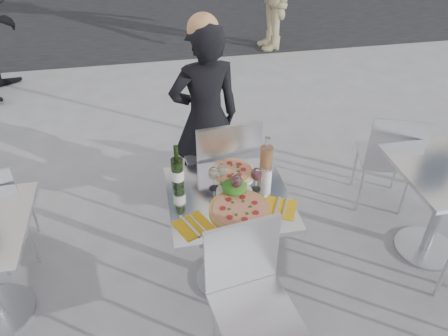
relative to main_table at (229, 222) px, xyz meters
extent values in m
plane|color=slate|center=(0.00, 0.00, -0.54)|extent=(80.00, 80.00, 0.00)
cube|color=black|center=(0.00, 6.50, -0.54)|extent=(24.00, 5.00, 0.00)
cylinder|color=#B7BABF|center=(0.00, 0.00, -0.53)|extent=(0.44, 0.44, 0.02)
cylinder|color=#B7BABF|center=(0.00, 0.00, -0.17)|extent=(0.07, 0.07, 0.72)
cube|color=silver|center=(0.00, 0.00, 0.20)|extent=(0.72, 0.72, 0.03)
cylinder|color=#B7BABF|center=(-1.50, 0.00, -0.53)|extent=(0.44, 0.44, 0.02)
cylinder|color=#B7BABF|center=(1.50, 0.00, -0.53)|extent=(0.44, 0.44, 0.02)
cylinder|color=#B7BABF|center=(1.50, 0.00, -0.17)|extent=(0.07, 0.07, 0.72)
cylinder|color=silver|center=(0.23, 0.85, -0.30)|extent=(0.03, 0.03, 0.48)
cylinder|color=silver|center=(-0.15, 0.81, -0.30)|extent=(0.03, 0.03, 0.48)
cylinder|color=silver|center=(0.27, 0.47, -0.30)|extent=(0.03, 0.03, 0.48)
cylinder|color=silver|center=(-0.11, 0.42, -0.30)|extent=(0.03, 0.03, 0.48)
cube|color=silver|center=(0.06, 0.64, -0.05)|extent=(0.49, 0.49, 0.03)
cube|color=silver|center=(0.09, 0.41, 0.21)|extent=(0.45, 0.07, 0.48)
cylinder|color=silver|center=(-0.19, -0.48, -0.32)|extent=(0.02, 0.02, 0.45)
cylinder|color=silver|center=(0.17, -0.42, -0.32)|extent=(0.02, 0.02, 0.45)
cube|color=silver|center=(0.02, -0.63, -0.08)|extent=(0.48, 0.48, 0.02)
cube|color=silver|center=(-0.01, -0.42, 0.16)|extent=(0.42, 0.09, 0.45)
cylinder|color=silver|center=(-1.36, 0.74, -0.33)|extent=(0.02, 0.02, 0.41)
cylinder|color=silver|center=(-1.31, 0.42, -0.33)|extent=(0.02, 0.02, 0.41)
cylinder|color=silver|center=(1.61, 0.73, -0.32)|extent=(0.02, 0.02, 0.43)
cylinder|color=silver|center=(1.29, 0.83, -0.32)|extent=(0.02, 0.02, 0.43)
cylinder|color=silver|center=(1.51, 0.40, -0.32)|extent=(0.02, 0.02, 0.43)
cylinder|color=silver|center=(1.18, 0.50, -0.32)|extent=(0.02, 0.02, 0.43)
cube|color=silver|center=(1.40, 0.61, -0.10)|extent=(0.51, 0.51, 0.02)
cube|color=silver|center=(1.33, 0.42, 0.13)|extent=(0.39, 0.15, 0.43)
cylinder|color=silver|center=(1.33, -0.40, -0.30)|extent=(0.03, 0.03, 0.48)
imported|color=black|center=(0.01, 0.95, 0.21)|extent=(0.59, 0.43, 1.50)
cylinder|color=tan|center=(0.04, -0.14, 0.22)|extent=(0.35, 0.35, 0.02)
cylinder|color=beige|center=(0.04, -0.14, 0.23)|extent=(0.31, 0.31, 0.00)
cylinder|color=white|center=(0.06, 0.21, 0.22)|extent=(0.30, 0.30, 0.01)
cylinder|color=tan|center=(0.06, 0.22, 0.23)|extent=(0.26, 0.26, 0.02)
cylinder|color=beige|center=(0.06, 0.21, 0.24)|extent=(0.23, 0.23, 0.00)
cylinder|color=white|center=(0.04, 0.02, 0.22)|extent=(0.22, 0.22, 0.01)
ellipsoid|color=#25681A|center=(0.04, 0.02, 0.26)|extent=(0.15, 0.15, 0.08)
sphere|color=#B21914|center=(0.08, 0.04, 0.27)|extent=(0.03, 0.03, 0.03)
cylinder|color=#2A481B|center=(-0.28, 0.15, 0.31)|extent=(0.07, 0.07, 0.20)
cone|color=#2A481B|center=(-0.28, 0.15, 0.41)|extent=(0.07, 0.07, 0.03)
cylinder|color=#2A481B|center=(-0.28, 0.15, 0.46)|extent=(0.03, 0.03, 0.10)
cylinder|color=silver|center=(-0.28, 0.15, 0.30)|extent=(0.07, 0.08, 0.07)
cylinder|color=tan|center=(0.26, 0.14, 0.32)|extent=(0.08, 0.08, 0.22)
cylinder|color=white|center=(0.26, 0.14, 0.46)|extent=(0.03, 0.03, 0.08)
cylinder|color=white|center=(0.26, 0.10, 0.26)|extent=(0.06, 0.06, 0.09)
cylinder|color=silver|center=(0.26, 0.10, 0.31)|extent=(0.06, 0.06, 0.02)
cylinder|color=white|center=(-0.07, 0.09, 0.21)|extent=(0.06, 0.06, 0.00)
cylinder|color=white|center=(-0.07, 0.09, 0.26)|extent=(0.01, 0.01, 0.09)
ellipsoid|color=white|center=(-0.07, 0.09, 0.33)|extent=(0.07, 0.07, 0.08)
ellipsoid|color=beige|center=(-0.07, 0.09, 0.32)|extent=(0.05, 0.05, 0.05)
cylinder|color=white|center=(-0.02, 0.11, 0.21)|extent=(0.06, 0.06, 0.00)
cylinder|color=white|center=(-0.02, 0.11, 0.26)|extent=(0.01, 0.01, 0.09)
ellipsoid|color=white|center=(-0.02, 0.11, 0.33)|extent=(0.07, 0.07, 0.08)
ellipsoid|color=beige|center=(-0.02, 0.11, 0.32)|extent=(0.05, 0.05, 0.05)
cylinder|color=white|center=(0.04, -0.01, 0.21)|extent=(0.06, 0.06, 0.00)
cylinder|color=white|center=(0.04, -0.01, 0.26)|extent=(0.01, 0.01, 0.09)
ellipsoid|color=white|center=(0.04, -0.01, 0.33)|extent=(0.07, 0.07, 0.08)
ellipsoid|color=#4F0B12|center=(0.04, -0.01, 0.32)|extent=(0.05, 0.05, 0.05)
cylinder|color=white|center=(0.17, 0.03, 0.21)|extent=(0.06, 0.06, 0.00)
cylinder|color=white|center=(0.17, 0.03, 0.26)|extent=(0.01, 0.01, 0.09)
ellipsoid|color=white|center=(0.17, 0.03, 0.33)|extent=(0.07, 0.07, 0.08)
ellipsoid|color=#4F0B12|center=(0.17, 0.03, 0.32)|extent=(0.05, 0.05, 0.05)
cube|color=gold|center=(-0.24, -0.21, 0.21)|extent=(0.24, 0.24, 0.00)
cube|color=#B7BABF|center=(-0.26, -0.21, 0.22)|extent=(0.10, 0.19, 0.00)
cube|color=#B7BABF|center=(-0.21, -0.21, 0.22)|extent=(0.09, 0.17, 0.00)
cube|color=gold|center=(0.27, -0.16, 0.21)|extent=(0.24, 0.24, 0.00)
cube|color=#B7BABF|center=(0.25, -0.16, 0.22)|extent=(0.10, 0.19, 0.00)
cube|color=#B7BABF|center=(0.30, -0.16, 0.22)|extent=(0.09, 0.17, 0.00)
camera|label=1|loc=(-0.40, -1.96, 1.87)|focal=35.00mm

